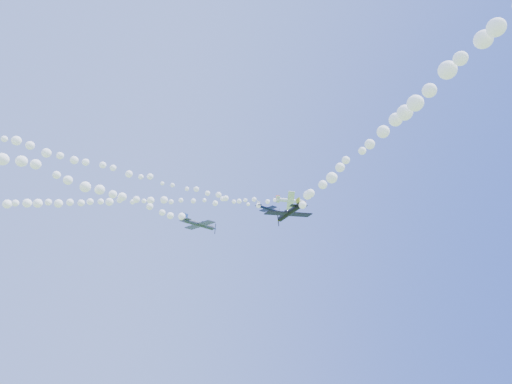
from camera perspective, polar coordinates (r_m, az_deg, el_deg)
name	(u,v)px	position (r m, az deg, el deg)	size (l,w,h in m)	color
plane_white	(290,201)	(94.08, 4.62, -1.14)	(6.56, 6.99, 2.65)	white
smoke_trail_white	(116,202)	(98.59, -18.18, -1.25)	(67.32, 29.27, 2.86)	white
plane_navy	(268,208)	(96.35, 1.61, -2.21)	(6.06, 6.24, 2.19)	#0D123A
smoke_trail_navy	(82,160)	(86.31, -22.20, 3.93)	(76.12, 10.10, 2.45)	white
plane_grey	(200,224)	(85.92, -7.53, -4.29)	(8.07, 8.45, 2.34)	#363A4F
plane_black	(289,213)	(67.91, 4.37, -2.81)	(7.95, 7.77, 2.26)	black
smoke_trail_black	(492,34)	(45.59, 28.95, 17.97)	(5.54, 71.13, 3.08)	white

